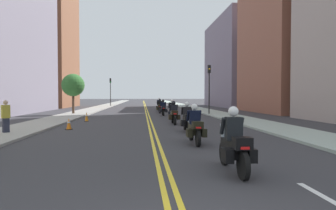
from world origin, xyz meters
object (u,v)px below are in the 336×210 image
Objects in this scene: motorcycle_0 at (234,146)px; motorcycle_4 at (172,111)px; motorcycle_6 at (160,107)px; motorcycle_7 at (159,106)px; pedestrian_1 at (6,117)px; street_tree_0 at (73,85)px; motorcycle_3 at (174,115)px; traffic_light_near at (209,81)px; traffic_cone_2 at (87,117)px; motorcycle_5 at (163,109)px; motorcycle_1 at (195,128)px; motorcycle_2 at (187,120)px; traffic_light_far at (110,87)px; traffic_cone_1 at (69,124)px.

motorcycle_4 is (0.17, 17.15, -0.01)m from motorcycle_0.
motorcycle_7 is (0.18, 4.32, 0.01)m from motorcycle_6.
street_tree_0 is (-0.32, 15.98, 2.11)m from pedestrian_1.
motorcycle_7 is (-0.01, 17.45, 0.01)m from motorcycle_3.
traffic_light_near is 2.94× the size of pedestrian_1.
motorcycle_7 is 0.54× the size of street_tree_0.
street_tree_0 is at bearing 108.65° from traffic_cone_2.
motorcycle_3 is 1.05× the size of motorcycle_5.
motorcycle_1 is 0.54× the size of street_tree_0.
motorcycle_0 is at bearing -92.04° from motorcycle_4.
pedestrian_1 is at bearing -88.85° from street_tree_0.
street_tree_0 is (-9.38, 15.45, 2.34)m from motorcycle_2.
motorcycle_0 is 25.91m from street_tree_0.
traffic_cone_2 is 31.72m from traffic_light_far.
motorcycle_0 is at bearing -101.15° from traffic_light_near.
motorcycle_4 is at bearing -74.97° from traffic_light_far.
motorcycle_7 is 0.45× the size of traffic_light_near.
traffic_cone_1 is at bearing -78.43° from street_tree_0.
motorcycle_3 is 0.44× the size of traffic_light_near.
motorcycle_5 is 0.51× the size of street_tree_0.
motorcycle_1 is (-0.18, 4.55, -0.03)m from motorcycle_0.
street_tree_0 is (-2.85, 8.44, 2.63)m from traffic_cone_2.
motorcycle_3 is at bearing -89.33° from motorcycle_5.
motorcycle_4 is 1.34× the size of pedestrian_1.
motorcycle_3 is at bearing -77.25° from traffic_light_far.
motorcycle_5 is 1.23× the size of pedestrian_1.
traffic_cone_2 is at bearing 90.00° from traffic_cone_1.
traffic_cone_1 is at bearing 138.00° from motorcycle_1.
traffic_light_near is at bearing -175.67° from pedestrian_1.
traffic_light_near is at bearing -57.81° from motorcycle_7.
motorcycle_0 reaches higher than motorcycle_7.
motorcycle_6 is at bearing 143.82° from traffic_light_near.
traffic_light_far reaches higher than motorcycle_7.
motorcycle_6 is at bearing 69.00° from traffic_cone_1.
motorcycle_6 is 0.55× the size of street_tree_0.
motorcycle_1 is 21.48m from motorcycle_6.
street_tree_0 is at bearing 101.57° from traffic_cone_1.
motorcycle_6 reaches higher than motorcycle_5.
pedestrian_1 is (-8.76, 3.55, 0.23)m from motorcycle_1.
traffic_cone_1 is 0.13× the size of traffic_light_far.
motorcycle_0 is at bearing -88.00° from motorcycle_7.
motorcycle_3 is 6.85m from traffic_cone_2.
traffic_cone_1 is at bearing -156.35° from motorcycle_3.
motorcycle_7 reaches higher than motorcycle_6.
traffic_light_far reaches higher than motorcycle_2.
motorcycle_0 is 0.53× the size of street_tree_0.
motorcycle_3 is at bearing 94.35° from motorcycle_2.
traffic_light_near reaches higher than motorcycle_0.
motorcycle_6 is at bearing 92.27° from motorcycle_2.
traffic_cone_2 is at bearing 133.81° from motorcycle_2.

